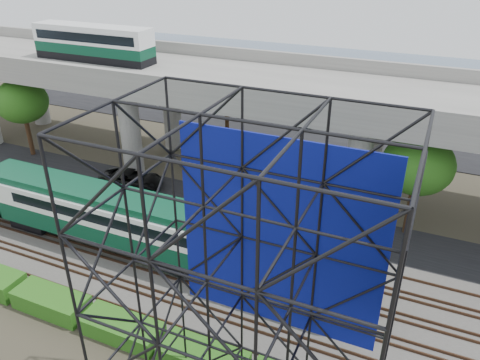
% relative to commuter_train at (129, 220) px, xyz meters
% --- Properties ---
extents(ground, '(140.00, 140.00, 0.00)m').
position_rel_commuter_train_xyz_m(ground, '(2.76, -2.00, -2.88)').
color(ground, '#474233').
rests_on(ground, ground).
extents(ballast_bed, '(90.00, 12.00, 0.20)m').
position_rel_commuter_train_xyz_m(ballast_bed, '(2.76, 0.00, -2.78)').
color(ballast_bed, slate).
rests_on(ballast_bed, ground).
extents(service_road, '(90.00, 5.00, 0.08)m').
position_rel_commuter_train_xyz_m(service_road, '(2.76, 8.50, -2.84)').
color(service_road, black).
rests_on(service_road, ground).
extents(parking_lot, '(90.00, 18.00, 0.08)m').
position_rel_commuter_train_xyz_m(parking_lot, '(2.76, 32.00, -2.84)').
color(parking_lot, black).
rests_on(parking_lot, ground).
extents(harbor_water, '(140.00, 40.00, 0.03)m').
position_rel_commuter_train_xyz_m(harbor_water, '(2.76, 54.00, -2.87)').
color(harbor_water, '#41526C').
rests_on(harbor_water, ground).
extents(rail_tracks, '(90.00, 9.52, 0.16)m').
position_rel_commuter_train_xyz_m(rail_tracks, '(2.76, -0.00, -2.60)').
color(rail_tracks, '#472D1E').
rests_on(rail_tracks, ballast_bed).
extents(commuter_train, '(29.30, 3.06, 4.30)m').
position_rel_commuter_train_xyz_m(commuter_train, '(0.00, 0.00, 0.00)').
color(commuter_train, black).
rests_on(commuter_train, rail_tracks).
extents(overpass, '(80.00, 12.00, 12.40)m').
position_rel_commuter_train_xyz_m(overpass, '(1.61, 14.00, 5.33)').
color(overpass, '#9E9B93').
rests_on(overpass, ground).
extents(scaffold_tower, '(9.36, 6.36, 15.00)m').
position_rel_commuter_train_xyz_m(scaffold_tower, '(12.71, -9.98, 4.59)').
color(scaffold_tower, black).
rests_on(scaffold_tower, ground).
extents(hedge_strip, '(34.60, 1.80, 1.20)m').
position_rel_commuter_train_xyz_m(hedge_strip, '(3.77, -6.30, -2.32)').
color(hedge_strip, '#225613').
rests_on(hedge_strip, ground).
extents(trees, '(40.94, 16.94, 7.69)m').
position_rel_commuter_train_xyz_m(trees, '(-1.90, 14.17, 2.69)').
color(trees, '#382314').
rests_on(trees, ground).
extents(suv, '(5.90, 3.53, 1.54)m').
position_rel_commuter_train_xyz_m(suv, '(-5.92, 8.19, -2.03)').
color(suv, black).
rests_on(suv, service_road).
extents(parked_cars, '(37.66, 9.41, 1.31)m').
position_rel_commuter_train_xyz_m(parked_cars, '(4.15, 31.83, -2.20)').
color(parked_cars, white).
rests_on(parked_cars, parking_lot).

